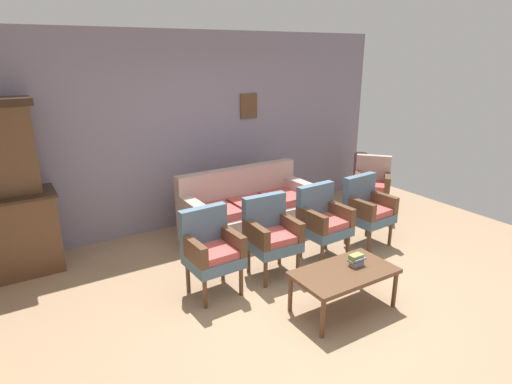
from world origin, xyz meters
TOP-DOWN VIEW (x-y plane):
  - ground_plane at (0.00, 0.00)m, footprint 7.68×7.68m
  - wall_back_with_decor at (0.00, 2.63)m, footprint 6.40×0.09m
  - side_cabinet at (-2.47, 2.25)m, footprint 1.16×0.55m
  - floral_couch at (0.40, 1.77)m, footprint 1.83×0.82m
  - armchair_near_cabinet at (-0.68, 0.71)m, footprint 0.54×0.51m
  - armchair_near_couch_end at (0.06, 0.71)m, footprint 0.54×0.51m
  - armchair_by_doorway at (0.81, 0.72)m, footprint 0.54×0.51m
  - armchair_row_middle at (1.56, 0.72)m, footprint 0.56×0.53m
  - wingback_chair_by_fireplace at (2.43, 1.47)m, footprint 0.71×0.71m
  - coffee_table at (0.25, -0.26)m, footprint 1.00×0.56m
  - book_stack_on_table at (0.43, -0.24)m, footprint 0.16×0.10m
  - floor_vase_by_wall at (2.85, 2.15)m, footprint 0.21×0.21m

SIDE VIEW (x-z plane):
  - ground_plane at x=0.00m, z-range 0.00..0.00m
  - floral_couch at x=0.40m, z-range -0.12..0.78m
  - coffee_table at x=0.25m, z-range 0.17..0.59m
  - floor_vase_by_wall at x=2.85m, z-range 0.00..0.78m
  - side_cabinet at x=-2.47m, z-range 0.00..0.93m
  - book_stack_on_table at x=0.43m, z-range 0.42..0.54m
  - armchair_near_cabinet at x=-0.68m, z-range 0.05..0.95m
  - armchair_near_couch_end at x=0.06m, z-range 0.05..0.95m
  - armchair_by_doorway at x=0.81m, z-range 0.05..0.95m
  - armchair_row_middle at x=1.56m, z-range 0.05..0.95m
  - wingback_chair_by_fireplace at x=2.43m, z-range 0.05..0.95m
  - wall_back_with_decor at x=0.00m, z-range 0.00..2.70m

